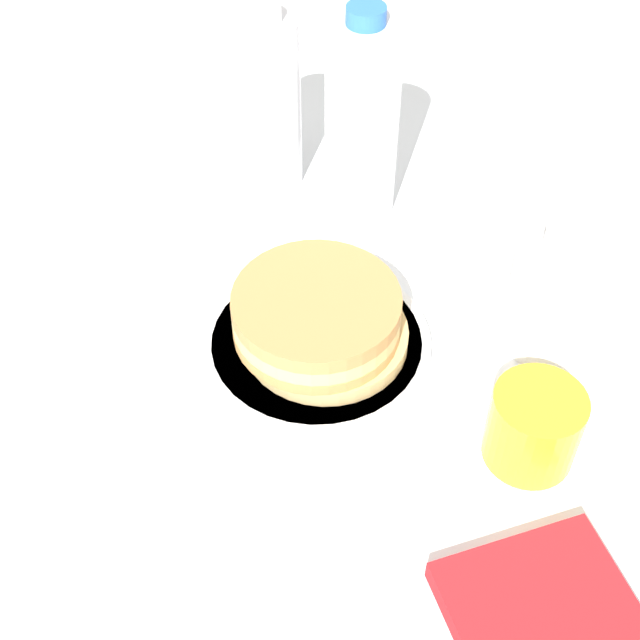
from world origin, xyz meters
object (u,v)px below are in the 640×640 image
Objects in this scene: water_bottle_near at (362,120)px; cream_jug at (560,294)px; plate at (320,343)px; water_bottle_mid at (269,103)px; juice_glass at (534,427)px; pancake_stack at (320,320)px.

cream_jug is at bearing 44.97° from water_bottle_near.
water_bottle_near is at bearing 171.63° from plate.
water_bottle_mid is (-0.04, -0.10, -0.01)m from water_bottle_near.
plate is 1.59× the size of cream_jug.
water_bottle_near reaches higher than plate.
juice_glass is 0.46m from water_bottle_mid.
water_bottle_near is (-0.22, 0.03, 0.11)m from plate.
juice_glass reaches higher than plate.
cream_jug is 0.38m from water_bottle_mid.
water_bottle_mid is (-0.38, -0.26, 0.07)m from juice_glass.
water_bottle_mid is at bearing -145.50° from juice_glass.
pancake_stack is 0.28m from water_bottle_mid.
water_bottle_near reaches higher than juice_glass.
cream_jug is at bearing 51.26° from water_bottle_mid.
pancake_stack is at bearing -8.20° from water_bottle_near.
pancake_stack is 0.24m from water_bottle_near.
water_bottle_mid is at bearing -165.20° from pancake_stack.
water_bottle_near is at bearing 171.80° from pancake_stack.
juice_glass is at bearing -14.32° from cream_jug.
water_bottle_mid is (-0.26, -0.07, 0.10)m from plate.
juice_glass is at bearing 59.11° from plate.
water_bottle_mid reaches higher than cream_jug.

